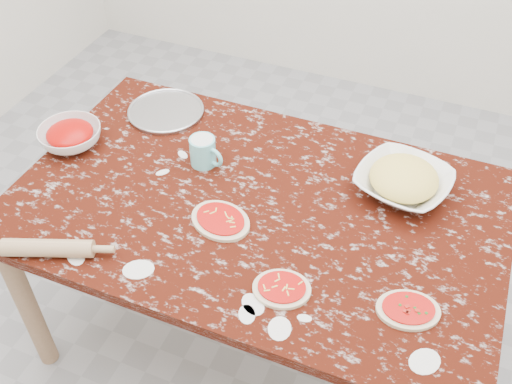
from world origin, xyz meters
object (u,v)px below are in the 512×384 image
object	(u,v)px
worktable	(256,221)
rolling_pin	(48,248)
sauce_bowl	(71,137)
pizza_tray	(166,112)
cheese_bowl	(403,183)
flour_mug	(204,151)

from	to	relation	value
worktable	rolling_pin	world-z (taller)	rolling_pin
sauce_bowl	rolling_pin	world-z (taller)	sauce_bowl
worktable	sauce_bowl	xyz separation A→B (m)	(-0.74, 0.03, 0.12)
worktable	pizza_tray	xyz separation A→B (m)	(-0.52, 0.33, 0.09)
cheese_bowl	flour_mug	distance (m)	0.68
cheese_bowl	flour_mug	size ratio (longest dim) A/B	2.26
pizza_tray	rolling_pin	world-z (taller)	rolling_pin
worktable	rolling_pin	distance (m)	0.67
pizza_tray	sauce_bowl	xyz separation A→B (m)	(-0.22, -0.30, 0.03)
rolling_pin	cheese_bowl	bearing A→B (deg)	36.48
worktable	flour_mug	world-z (taller)	flour_mug
pizza_tray	sauce_bowl	size ratio (longest dim) A/B	1.28
pizza_tray	cheese_bowl	world-z (taller)	cheese_bowl
flour_mug	cheese_bowl	bearing A→B (deg)	10.24
cheese_bowl	worktable	bearing A→B (deg)	-150.85
rolling_pin	sauce_bowl	bearing A→B (deg)	117.99
sauce_bowl	worktable	bearing A→B (deg)	-2.36
sauce_bowl	cheese_bowl	xyz separation A→B (m)	(1.17, 0.21, 0.00)
worktable	cheese_bowl	xyz separation A→B (m)	(0.43, 0.24, 0.12)
cheese_bowl	rolling_pin	size ratio (longest dim) A/B	1.11
pizza_tray	flour_mug	xyz separation A→B (m)	(0.27, -0.22, 0.05)
cheese_bowl	pizza_tray	bearing A→B (deg)	174.22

